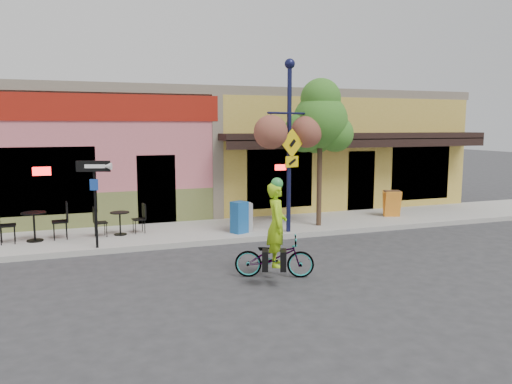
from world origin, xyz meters
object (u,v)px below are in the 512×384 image
lamp_post (289,147)px  newspaper_box_grey (245,217)px  street_tree (320,152)px  bicycle (274,257)px  newspaper_box_blue (239,217)px  building (215,149)px  one_way_sign (96,205)px  cyclist_rider (277,236)px

lamp_post → newspaper_box_grey: lamp_post is taller
street_tree → bicycle: bearing=-127.6°
newspaper_box_blue → street_tree: bearing=-18.5°
building → one_way_sign: (-4.94, -6.85, -1.00)m
one_way_sign → street_tree: size_ratio=0.49×
newspaper_box_blue → bicycle: bearing=-120.1°
bicycle → cyclist_rider: bearing=-67.9°
one_way_sign → lamp_post: bearing=20.2°
newspaper_box_blue → street_tree: (2.65, 0.22, 1.81)m
bicycle → cyclist_rider: size_ratio=0.95×
newspaper_box_grey → street_tree: size_ratio=0.18×
one_way_sign → newspaper_box_blue: 4.01m
building → newspaper_box_blue: 6.67m
bicycle → lamp_post: lamp_post is taller
building → bicycle: 10.46m
lamp_post → street_tree: bearing=4.9°
building → lamp_post: lamp_post is taller
street_tree → one_way_sign: bearing=-174.0°
building → street_tree: street_tree is taller
cyclist_rider → newspaper_box_grey: size_ratio=2.13×
building → cyclist_rider: size_ratio=10.24×
one_way_sign → newspaper_box_grey: size_ratio=2.64×
bicycle → newspaper_box_blue: bearing=15.3°
bicycle → lamp_post: 4.51m
bicycle → newspaper_box_blue: newspaper_box_blue is taller
building → lamp_post: bearing=-86.7°
cyclist_rider → newspaper_box_blue: (0.40, 3.81, -0.29)m
street_tree → cyclist_rider: bearing=-127.1°
newspaper_box_grey → street_tree: street_tree is taller
lamp_post → one_way_sign: bearing=163.5°
building → newspaper_box_grey: building is taller
cyclist_rider → newspaper_box_grey: cyclist_rider is taller
bicycle → one_way_sign: bearing=68.2°
lamp_post → bicycle: bearing=-136.0°
one_way_sign → newspaper_box_grey: bearing=27.3°
one_way_sign → bicycle: bearing=-25.4°
newspaper_box_blue → street_tree: street_tree is taller
bicycle → one_way_sign: 4.89m
cyclist_rider → newspaper_box_grey: 4.04m
newspaper_box_grey → street_tree: (2.44, 0.05, 1.85)m
lamp_post → newspaper_box_grey: size_ratio=5.90×
newspaper_box_grey → building: bearing=83.1°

